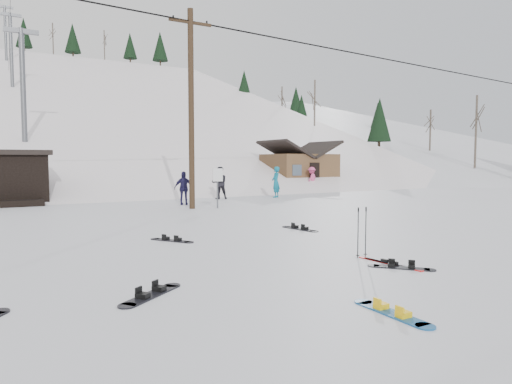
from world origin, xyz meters
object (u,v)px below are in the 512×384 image
utility_pole (191,106)px  hero_snowboard (392,312)px  cabin (299,170)px  hero_skis (389,263)px

utility_pole → hero_snowboard: utility_pole is taller
cabin → hero_snowboard: (-15.87, -24.97, -1.46)m
cabin → hero_snowboard: cabin is taller
utility_pole → hero_snowboard: bearing=-100.8°
hero_skis → utility_pole: bearing=82.7°
hero_snowboard → hero_skis: 3.31m
hero_snowboard → hero_skis: bearing=-45.0°
utility_pole → hero_skis: size_ratio=5.45×
utility_pole → hero_skis: 13.49m
hero_snowboard → hero_skis: (2.35, 2.32, -0.00)m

